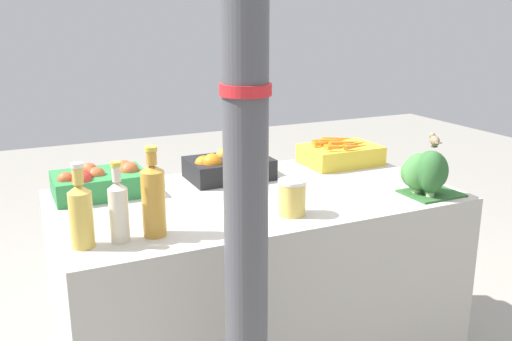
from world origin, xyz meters
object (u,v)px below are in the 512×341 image
object	(u,v)px
juice_bottle_cloudy	(119,209)
orange_crate	(229,165)
juice_bottle_amber	(153,198)
pickle_jar	(292,197)
apple_crate	(99,181)
carrot_crate	(340,154)
sparrow_bird	(435,140)
juice_bottle_golden	(81,213)
broccoli_pile	(425,173)
support_pole	(246,134)

from	to	relation	value
juice_bottle_cloudy	orange_crate	bearing A→B (deg)	41.34
juice_bottle_amber	pickle_jar	size ratio (longest dim) A/B	2.29
apple_crate	carrot_crate	world-z (taller)	same
juice_bottle_cloudy	sparrow_bird	world-z (taller)	juice_bottle_cloudy
juice_bottle_golden	orange_crate	bearing A→B (deg)	36.36
apple_crate	pickle_jar	xyz separation A→B (m)	(0.59, -0.53, 0.01)
orange_crate	juice_bottle_amber	xyz separation A→B (m)	(-0.48, -0.52, 0.07)
carrot_crate	sparrow_bird	xyz separation A→B (m)	(0.09, -0.54, 0.17)
apple_crate	juice_bottle_amber	world-z (taller)	juice_bottle_amber
broccoli_pile	juice_bottle_amber	distance (m)	1.09
apple_crate	juice_bottle_golden	distance (m)	0.53
carrot_crate	juice_bottle_cloudy	bearing A→B (deg)	-156.23
carrot_crate	pickle_jar	distance (m)	0.77
broccoli_pile	sparrow_bird	size ratio (longest dim) A/B	1.79
orange_crate	broccoli_pile	world-z (taller)	broccoli_pile
carrot_crate	juice_bottle_amber	world-z (taller)	juice_bottle_amber
pickle_jar	sparrow_bird	size ratio (longest dim) A/B	1.04
support_pole	juice_bottle_amber	distance (m)	0.53
support_pole	apple_crate	size ratio (longest dim) A/B	6.92
juice_bottle_golden	carrot_crate	bearing A→B (deg)	21.85
juice_bottle_cloudy	pickle_jar	xyz separation A→B (m)	(0.62, -0.02, -0.04)
orange_crate	sparrow_bird	xyz separation A→B (m)	(0.67, -0.54, 0.16)
orange_crate	support_pole	bearing A→B (deg)	-109.66
apple_crate	juice_bottle_cloudy	size ratio (longest dim) A/B	1.36
apple_crate	orange_crate	world-z (taller)	orange_crate
broccoli_pile	sparrow_bird	distance (m)	0.14
support_pole	pickle_jar	world-z (taller)	support_pole
orange_crate	juice_bottle_golden	bearing A→B (deg)	-143.64
support_pole	carrot_crate	bearing A→B (deg)	45.68
juice_bottle_cloudy	sparrow_bird	bearing A→B (deg)	-0.94
orange_crate	pickle_jar	xyz separation A→B (m)	(0.03, -0.54, 0.01)
juice_bottle_amber	pickle_jar	world-z (taller)	juice_bottle_amber
apple_crate	broccoli_pile	world-z (taller)	broccoli_pile
apple_crate	broccoli_pile	xyz separation A→B (m)	(1.18, -0.56, 0.04)
juice_bottle_amber	juice_bottle_cloudy	bearing A→B (deg)	180.00
apple_crate	support_pole	bearing A→B (deg)	-76.19
apple_crate	orange_crate	size ratio (longest dim) A/B	1.00
apple_crate	carrot_crate	size ratio (longest dim) A/B	1.00
support_pole	pickle_jar	size ratio (longest dim) A/B	18.83
juice_bottle_cloudy	juice_bottle_amber	size ratio (longest dim) A/B	0.87
carrot_crate	broccoli_pile	size ratio (longest dim) A/B	1.58
carrot_crate	juice_bottle_amber	xyz separation A→B (m)	(-1.06, -0.52, 0.08)
carrot_crate	pickle_jar	size ratio (longest dim) A/B	2.72
broccoli_pile	support_pole	bearing A→B (deg)	-158.17
carrot_crate	orange_crate	bearing A→B (deg)	179.49
orange_crate	pickle_jar	size ratio (longest dim) A/B	2.72
support_pole	juice_bottle_amber	bearing A→B (deg)	108.56
juice_bottle_cloudy	pickle_jar	distance (m)	0.62
orange_crate	carrot_crate	distance (m)	0.58
broccoli_pile	juice_bottle_amber	bearing A→B (deg)	177.74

